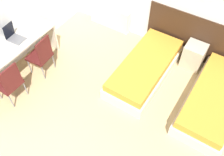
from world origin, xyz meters
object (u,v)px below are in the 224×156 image
Objects in this scene: nightstand at (193,56)px; laptop at (14,36)px; bed_near_door at (213,99)px; chair_near_notebook at (10,82)px; bed_near_window at (145,69)px; chair_near_laptop at (41,54)px.

laptop is (-3.05, -1.95, 0.53)m from nightstand.
chair_near_notebook reaches higher than bed_near_door.
bed_near_window is at bearing -131.34° from nightstand.
nightstand is 3.68m from chair_near_notebook.
nightstand reaches higher than bed_near_door.
bed_near_door is 1.08m from nightstand.
chair_near_laptop is (-3.24, -1.03, 0.30)m from bed_near_door.
laptop is (-2.34, -1.14, 0.61)m from bed_near_window.
laptop is (-0.53, -0.11, 0.30)m from chair_near_laptop.
laptop reaches higher than bed_near_window.
nightstand is 0.59× the size of chair_near_notebook.
bed_near_window is 2.67m from laptop.
bed_near_window and bed_near_door have the same top height.
bed_near_window is 1.42m from bed_near_door.
bed_near_window is 3.71× the size of nightstand.
laptop is (-0.53, 0.72, 0.30)m from chair_near_notebook.
nightstand is (0.71, 0.81, 0.07)m from bed_near_window.
laptop reaches higher than bed_near_door.
chair_near_laptop is at bearing 91.28° from chair_near_notebook.
bed_near_window is at bearing 24.97° from chair_near_laptop.
laptop reaches higher than chair_near_laptop.
nightstand is at bearing 131.34° from bed_near_door.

